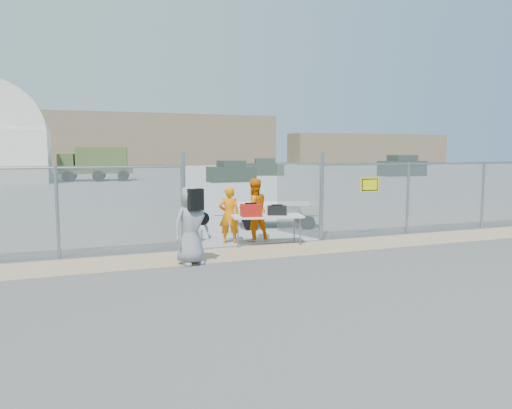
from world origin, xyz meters
name	(u,v)px	position (x,y,z in m)	size (l,w,h in m)	color
ground	(287,259)	(0.00, 0.00, 0.00)	(160.00, 160.00, 0.00)	#474747
tarmac_inside	(113,176)	(0.00, 42.00, 0.01)	(160.00, 80.00, 0.01)	#9A9A9A
dirt_strip	(270,251)	(0.00, 1.00, 0.01)	(44.00, 1.60, 0.01)	tan
distant_hills	(122,140)	(5.00, 78.00, 4.50)	(140.00, 6.00, 9.00)	#7F684F
chain_link_fence	(256,204)	(0.00, 2.00, 1.10)	(40.00, 0.20, 2.20)	gray
folding_table	(267,230)	(0.28, 1.88, 0.40)	(1.90, 0.79, 0.81)	silver
orange_bag	(251,210)	(-0.22, 1.80, 0.97)	(0.53, 0.35, 0.33)	red
black_duffel	(277,210)	(0.55, 1.84, 0.93)	(0.52, 0.31, 0.25)	black
security_worker_left	(229,215)	(-0.62, 2.45, 0.78)	(0.57, 0.38, 1.57)	orange
security_worker_right	(254,210)	(0.13, 2.51, 0.89)	(0.87, 0.67, 1.78)	orange
visitor	(191,225)	(-2.21, 0.33, 0.89)	(0.87, 0.57, 1.78)	gray
utility_trailer	(276,214)	(1.83, 4.79, 0.42)	(3.43, 1.77, 0.83)	silver
military_truck	(97,164)	(-2.05, 34.30, 1.43)	(6.00, 2.21, 2.86)	#4A5E2E
parked_vehicle_near	(231,172)	(8.13, 28.43, 0.86)	(3.81, 1.72, 1.72)	#333D34
parked_vehicle_mid	(265,167)	(14.91, 37.67, 0.87)	(3.85, 1.74, 1.74)	#333D34
parked_vehicle_far	(402,166)	(27.57, 31.62, 1.05)	(4.62, 2.09, 2.09)	#333D34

